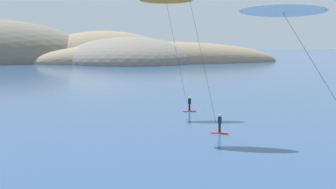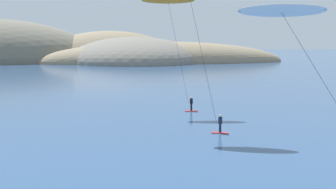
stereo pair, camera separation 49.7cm
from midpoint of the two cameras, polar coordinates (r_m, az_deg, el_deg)
name	(u,v)px [view 2 (the right image)]	position (r m, az deg, el deg)	size (l,w,h in m)	color
headland_island	(63,62)	(159.32, -13.90, 4.35)	(147.15, 61.70, 31.10)	#6B6656
kitesurfer_lime	(192,4)	(37.31, 3.60, 12.18)	(6.62, 3.67, 12.50)	red
kitesurfer_orange	(170,9)	(48.23, 0.55, 11.54)	(6.45, 2.41, 12.99)	red
kitesurfer_white	(290,24)	(27.28, 16.65, 9.11)	(8.68, 4.88, 10.51)	red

